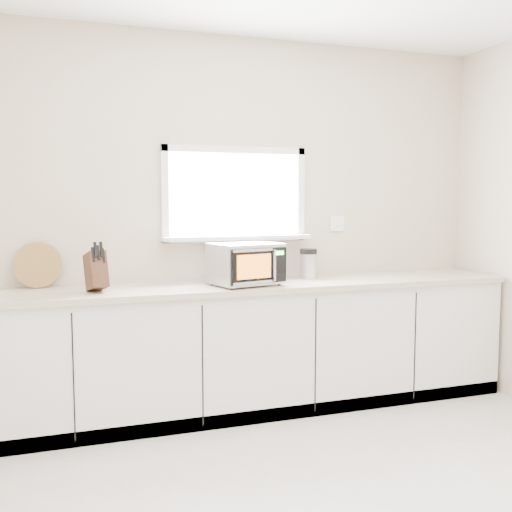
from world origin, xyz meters
name	(u,v)px	position (x,y,z in m)	size (l,w,h in m)	color
back_wall	(234,219)	(0.00, 2.00, 1.36)	(4.00, 0.17, 2.70)	beige
cabinets	(247,350)	(0.00, 1.70, 0.44)	(3.92, 0.60, 0.88)	silver
countertop	(247,286)	(0.00, 1.69, 0.90)	(3.92, 0.64, 0.04)	#C2B4A0
microwave	(246,263)	(-0.03, 1.61, 1.07)	(0.52, 0.45, 0.29)	black
knife_block	(96,270)	(-1.04, 1.63, 1.06)	(0.15, 0.24, 0.33)	#3F2616
cutting_board	(38,265)	(-1.39, 1.94, 1.07)	(0.31, 0.31, 0.02)	olive
coffee_grinder	(308,263)	(0.52, 1.80, 1.03)	(0.15, 0.15, 0.23)	#BABCC2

